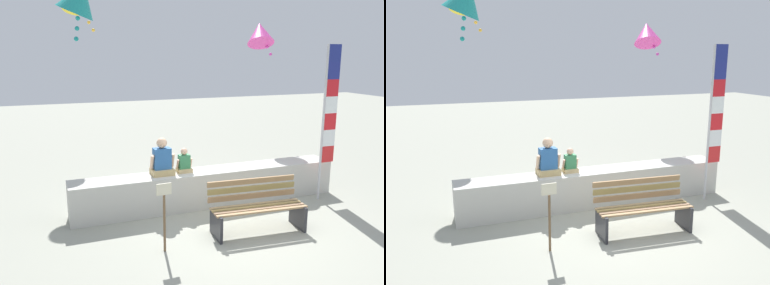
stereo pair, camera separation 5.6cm
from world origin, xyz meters
The scene contains 8 objects.
ground_plane centered at (0.00, 0.00, 0.00)m, with size 40.00×40.00×0.00m, color gray.
seawall_ledge centered at (0.00, 1.23, 0.36)m, with size 5.56×0.61×0.73m, color beige.
park_bench centered at (0.27, -0.22, 0.42)m, with size 1.70×0.73×0.88m.
person_adult centered at (-0.98, 1.27, 1.01)m, with size 0.48×0.35×0.73m.
person_child centered at (-0.53, 1.27, 0.92)m, with size 0.32×0.24×0.49m.
flag_banner centered at (2.39, 0.68, 1.84)m, with size 0.35×0.05×3.22m.
kite_magenta centered at (2.39, 3.54, 3.56)m, with size 0.93×1.05×1.00m.
sign_post centered at (-1.44, -0.40, 0.67)m, with size 0.24×0.04×1.11m.
Camera 2 is at (-3.02, -5.96, 3.03)m, focal length 37.42 mm.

